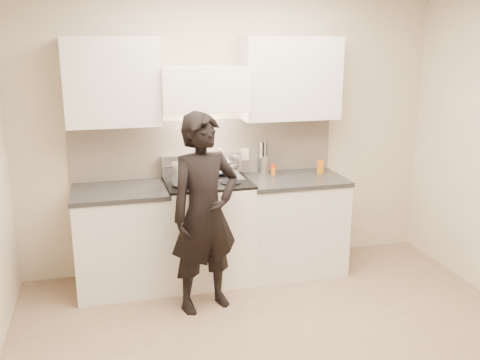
% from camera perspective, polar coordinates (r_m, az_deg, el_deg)
% --- Properties ---
extents(ground_plane, '(4.00, 4.00, 0.00)m').
position_cam_1_polar(ground_plane, '(4.01, 5.36, -18.18)').
color(ground_plane, '#8B725B').
extents(room_shell, '(4.04, 3.54, 2.70)m').
position_cam_1_polar(room_shell, '(3.74, 3.19, 5.83)').
color(room_shell, beige).
rests_on(room_shell, ground).
extents(stove, '(0.76, 0.65, 0.96)m').
position_cam_1_polar(stove, '(4.96, -3.40, -5.29)').
color(stove, white).
rests_on(stove, ground).
extents(counter_right, '(0.92, 0.67, 0.92)m').
position_cam_1_polar(counter_right, '(5.18, 5.66, -4.62)').
color(counter_right, silver).
rests_on(counter_right, ground).
extents(counter_left, '(0.82, 0.67, 0.92)m').
position_cam_1_polar(counter_left, '(4.89, -12.45, -6.13)').
color(counter_left, silver).
rests_on(counter_left, ground).
extents(wok, '(0.38, 0.47, 0.31)m').
position_cam_1_polar(wok, '(4.96, -2.14, 1.78)').
color(wok, silver).
rests_on(wok, stove).
extents(stock_pot, '(0.39, 0.28, 0.18)m').
position_cam_1_polar(stock_pot, '(4.65, -5.65, 0.69)').
color(stock_pot, silver).
rests_on(stock_pot, stove).
extents(utensil_crock, '(0.12, 0.12, 0.31)m').
position_cam_1_polar(utensil_crock, '(5.18, 2.47, 1.81)').
color(utensil_crock, silver).
rests_on(utensil_crock, counter_right).
extents(spice_jar, '(0.04, 0.04, 0.10)m').
position_cam_1_polar(spice_jar, '(5.11, 3.60, 1.09)').
color(spice_jar, '#DC620B').
rests_on(spice_jar, counter_right).
extents(oil_glass, '(0.07, 0.07, 0.12)m').
position_cam_1_polar(oil_glass, '(5.23, 8.58, 1.39)').
color(oil_glass, '#BD6C0E').
rests_on(oil_glass, counter_right).
extents(person, '(0.69, 0.55, 1.64)m').
position_cam_1_polar(person, '(4.31, -3.78, -3.60)').
color(person, black).
rests_on(person, ground).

